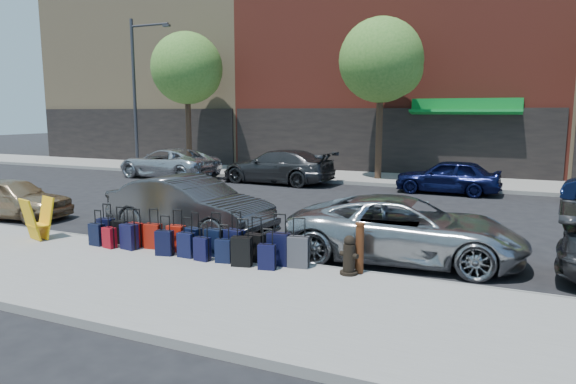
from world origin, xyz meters
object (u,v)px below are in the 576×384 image
at_px(fire_hydrant, 349,256).
at_px(bollard, 360,247).
at_px(display_rack, 38,219).
at_px(car_near_1, 190,206).
at_px(car_far_0, 168,163).
at_px(streetlight, 137,85).
at_px(car_far_2, 448,176).
at_px(car_near_0, 12,198).
at_px(car_far_1, 277,167).
at_px(suitcase_front_5, 193,241).
at_px(tree_left, 189,70).
at_px(car_near_2, 405,229).
at_px(tree_center, 384,62).

xyz_separation_m(fire_hydrant, bollard, (0.16, 0.15, 0.16)).
bearing_deg(display_rack, car_near_1, 58.80).
bearing_deg(car_far_0, car_near_1, 46.48).
height_order(streetlight, car_far_2, streetlight).
distance_m(car_near_0, car_far_1, 11.09).
relative_size(fire_hydrant, car_far_0, 0.15).
bearing_deg(car_near_0, suitcase_front_5, -109.05).
bearing_deg(tree_left, car_near_2, -41.42).
distance_m(display_rack, car_near_0, 3.97).
bearing_deg(tree_left, bollard, -46.21).
relative_size(tree_center, car_near_2, 1.45).
height_order(tree_left, car_near_1, tree_left).
distance_m(streetlight, car_far_2, 17.26).
distance_m(tree_left, streetlight, 3.11).
xyz_separation_m(car_near_0, car_near_2, (11.81, 0.36, 0.07)).
bearing_deg(car_near_1, car_far_2, -21.76).
height_order(car_near_0, car_near_2, car_near_2).
distance_m(car_near_1, car_far_2, 11.28).
xyz_separation_m(display_rack, car_far_0, (-5.11, 11.89, 0.08)).
bearing_deg(fire_hydrant, car_near_0, -171.81).
relative_size(streetlight, car_near_2, 1.59).
height_order(tree_center, display_rack, tree_center).
relative_size(tree_left, car_near_0, 1.98).
distance_m(tree_left, car_far_2, 14.75).
relative_size(streetlight, car_near_1, 1.72).
bearing_deg(car_far_1, car_near_2, 41.92).
height_order(streetlight, car_near_0, streetlight).
xyz_separation_m(car_far_0, car_far_2, (13.16, 0.47, -0.04)).
bearing_deg(streetlight, car_far_0, -31.47).
height_order(suitcase_front_5, car_near_1, car_near_1).
xyz_separation_m(display_rack, car_near_1, (2.72, 2.42, 0.11)).
bearing_deg(car_far_0, display_rack, 30.15).
bearing_deg(car_far_0, suitcase_front_5, 45.92).
distance_m(tree_center, car_far_0, 11.32).
distance_m(suitcase_front_5, car_near_0, 7.74).
bearing_deg(bollard, tree_left, 133.79).
relative_size(streetlight, car_far_1, 1.52).
distance_m(car_near_1, car_near_2, 5.65).
height_order(bollard, car_near_0, car_near_0).
height_order(streetlight, car_far_0, streetlight).
xyz_separation_m(display_rack, car_near_2, (8.37, 2.34, 0.05)).
relative_size(streetlight, car_far_0, 1.53).
relative_size(tree_left, fire_hydrant, 9.57).
bearing_deg(car_near_1, display_rack, 138.08).
bearing_deg(car_far_2, car_far_0, -86.45).
bearing_deg(tree_center, streetlight, -177.02).
distance_m(suitcase_front_5, car_far_1, 12.35).
bearing_deg(fire_hydrant, streetlight, 156.18).
distance_m(fire_hydrant, car_far_1, 13.78).
relative_size(bollard, car_near_2, 0.20).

